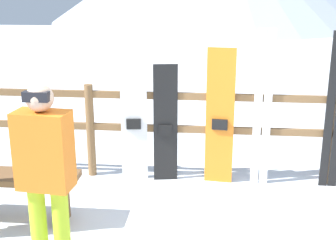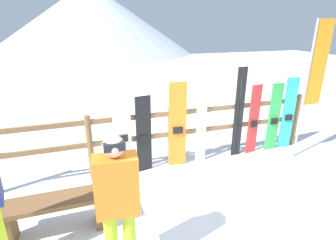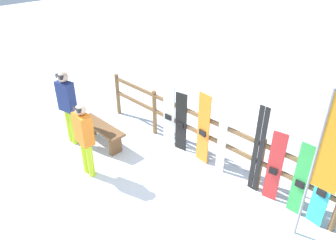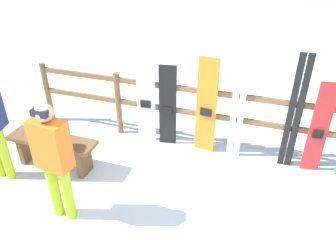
{
  "view_description": "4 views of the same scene",
  "coord_description": "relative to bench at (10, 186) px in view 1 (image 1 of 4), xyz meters",
  "views": [
    {
      "loc": [
        0.01,
        -3.43,
        2.28
      ],
      "look_at": [
        -0.41,
        0.94,
        0.95
      ],
      "focal_mm": 50.0,
      "sensor_mm": 36.0,
      "label": 1
    },
    {
      "loc": [
        -1.43,
        -2.41,
        2.46
      ],
      "look_at": [
        -0.25,
        1.11,
        1.12
      ],
      "focal_mm": 28.0,
      "sensor_mm": 36.0,
      "label": 2
    },
    {
      "loc": [
        3.58,
        -2.84,
        4.25
      ],
      "look_at": [
        -0.33,
        1.07,
        1.05
      ],
      "focal_mm": 35.0,
      "sensor_mm": 36.0,
      "label": 3
    },
    {
      "loc": [
        0.94,
        -2.68,
        3.1
      ],
      "look_at": [
        -0.27,
        0.93,
        0.88
      ],
      "focal_mm": 35.0,
      "sensor_mm": 36.0,
      "label": 4
    }
  ],
  "objects": [
    {
      "name": "fence",
      "position": [
        1.91,
        1.18,
        0.31
      ],
      "size": [
        5.73,
        0.1,
        1.12
      ],
      "color": "brown",
      "rests_on": "ground"
    },
    {
      "name": "bench",
      "position": [
        0.0,
        0.0,
        0.0
      ],
      "size": [
        1.34,
        0.36,
        0.5
      ],
      "color": "brown",
      "rests_on": "ground"
    },
    {
      "name": "person_orange",
      "position": [
        0.68,
        -0.8,
        0.54
      ],
      "size": [
        0.43,
        0.26,
        1.56
      ],
      "color": "#B7D826",
      "rests_on": "ground"
    },
    {
      "name": "snowboard_white",
      "position": [
        1.03,
        1.12,
        0.39
      ],
      "size": [
        0.3,
        0.08,
        1.52
      ],
      "color": "white",
      "rests_on": "ground"
    },
    {
      "name": "snowboard_black_stripe",
      "position": [
        1.4,
        1.12,
        0.32
      ],
      "size": [
        0.28,
        0.09,
        1.38
      ],
      "color": "black",
      "rests_on": "ground"
    },
    {
      "name": "snowboard_orange",
      "position": [
        2.01,
        1.12,
        0.42
      ],
      "size": [
        0.32,
        0.08,
        1.57
      ],
      "color": "orange",
      "rests_on": "ground"
    },
    {
      "name": "ski_pair_white",
      "position": [
        2.48,
        1.13,
        0.53
      ],
      "size": [
        0.2,
        0.02,
        1.78
      ],
      "color": "white",
      "rests_on": "ground"
    },
    {
      "name": "ski_pair_black",
      "position": [
        3.26,
        1.13,
        0.52
      ],
      "size": [
        0.19,
        0.02,
        1.76
      ],
      "color": "black",
      "rests_on": "ground"
    }
  ]
}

